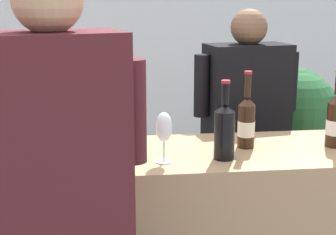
{
  "coord_description": "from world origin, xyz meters",
  "views": [
    {
      "loc": [
        -0.25,
        -1.98,
        1.65
      ],
      "look_at": [
        -0.02,
        0.0,
        1.17
      ],
      "focal_mm": 53.21,
      "sensor_mm": 36.0,
      "label": 1
    }
  ],
  "objects": [
    {
      "name": "wine_bottle_5",
      "position": [
        0.71,
        0.0,
        1.14
      ],
      "size": [
        0.08,
        0.08,
        0.34
      ],
      "color": "black",
      "rests_on": "counter"
    },
    {
      "name": "person_server",
      "position": [
        0.48,
        0.59,
        0.77
      ],
      "size": [
        0.59,
        0.3,
        1.6
      ],
      "color": "black",
      "rests_on": "ground_plane"
    },
    {
      "name": "wine_bottle_0",
      "position": [
        0.32,
        0.03,
        1.13
      ],
      "size": [
        0.07,
        0.07,
        0.33
      ],
      "color": "black",
      "rests_on": "counter"
    },
    {
      "name": "potted_shrub",
      "position": [
        0.86,
        0.93,
        0.78
      ],
      "size": [
        0.61,
        0.58,
        1.22
      ],
      "color": "brown",
      "rests_on": "ground_plane"
    },
    {
      "name": "wall_back",
      "position": [
        0.0,
        2.6,
        1.4
      ],
      "size": [
        8.0,
        0.1,
        2.8
      ],
      "primitive_type": "cube",
      "color": "silver",
      "rests_on": "ground_plane"
    },
    {
      "name": "wine_bottle_6",
      "position": [
        -0.32,
        -0.08,
        1.16
      ],
      "size": [
        0.07,
        0.07,
        0.34
      ],
      "color": "black",
      "rests_on": "counter"
    },
    {
      "name": "wine_bottle_4",
      "position": [
        -0.35,
        0.16,
        1.14
      ],
      "size": [
        0.08,
        0.08,
        0.33
      ],
      "color": "black",
      "rests_on": "counter"
    },
    {
      "name": "wine_bottle_2",
      "position": [
        -0.41,
        -0.16,
        1.14
      ],
      "size": [
        0.08,
        0.08,
        0.34
      ],
      "color": "black",
      "rests_on": "counter"
    },
    {
      "name": "wine_bottle_1",
      "position": [
        0.19,
        -0.11,
        1.14
      ],
      "size": [
        0.08,
        0.08,
        0.32
      ],
      "color": "black",
      "rests_on": "counter"
    },
    {
      "name": "wine_glass",
      "position": [
        -0.05,
        -0.13,
        1.16
      ],
      "size": [
        0.07,
        0.07,
        0.2
      ],
      "color": "silver",
      "rests_on": "counter"
    }
  ]
}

